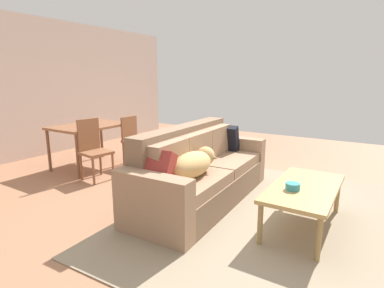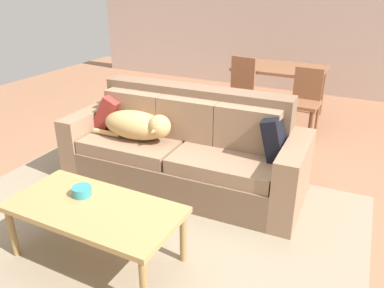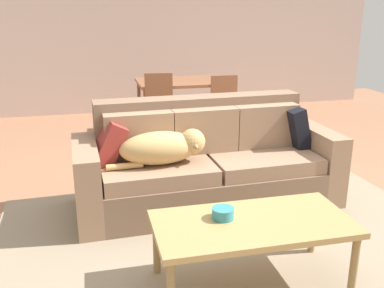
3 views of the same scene
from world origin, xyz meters
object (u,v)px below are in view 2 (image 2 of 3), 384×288
(dog_on_left_cushion, at_px, (138,125))
(bowl_on_coffee_table, at_px, (82,191))
(throw_pillow_by_right_arm, at_px, (276,136))
(dining_chair_near_right, at_px, (304,99))
(dining_table, at_px, (280,72))
(dining_chair_near_left, at_px, (239,89))
(couch, at_px, (185,151))
(coffee_table, at_px, (94,212))
(throw_pillow_by_left_arm, at_px, (112,111))

(dog_on_left_cushion, relative_size, bowl_on_coffee_table, 5.94)
(throw_pillow_by_right_arm, xyz_separation_m, dining_chair_near_right, (-0.10, 1.74, -0.16))
(dining_table, bearing_deg, dining_chair_near_left, -126.63)
(couch, height_order, coffee_table, couch)
(dining_chair_near_right, bearing_deg, dog_on_left_cushion, -118.99)
(coffee_table, distance_m, dining_table, 3.70)
(dining_chair_near_left, bearing_deg, coffee_table, -80.15)
(dining_chair_near_left, height_order, dining_chair_near_right, dining_chair_near_left)
(bowl_on_coffee_table, xyz_separation_m, dining_chair_near_left, (0.09, 3.05, 0.01))
(bowl_on_coffee_table, xyz_separation_m, dining_chair_near_right, (0.98, 3.03, 0.00))
(couch, distance_m, bowl_on_coffee_table, 1.23)
(throw_pillow_by_left_arm, relative_size, dining_chair_near_right, 0.42)
(couch, bearing_deg, bowl_on_coffee_table, -102.46)
(dog_on_left_cushion, relative_size, dining_chair_near_right, 0.96)
(throw_pillow_by_right_arm, distance_m, dining_chair_near_right, 1.75)
(dining_chair_near_left, bearing_deg, dining_table, 61.69)
(dining_chair_near_right, bearing_deg, bowl_on_coffee_table, -106.41)
(dining_table, xyz_separation_m, dining_chair_near_left, (-0.41, -0.56, -0.17))
(throw_pillow_by_right_arm, xyz_separation_m, dining_chair_near_left, (-1.00, 1.76, -0.15))
(dog_on_left_cushion, height_order, dining_table, dog_on_left_cushion)
(dog_on_left_cushion, relative_size, throw_pillow_by_right_arm, 2.14)
(bowl_on_coffee_table, bearing_deg, dining_table, 82.08)
(throw_pillow_by_right_arm, bearing_deg, bowl_on_coffee_table, -130.21)
(bowl_on_coffee_table, distance_m, dining_chair_near_right, 3.18)
(throw_pillow_by_right_arm, bearing_deg, throw_pillow_by_left_arm, -177.93)
(throw_pillow_by_left_arm, xyz_separation_m, dining_chair_near_left, (0.73, 1.82, -0.14))
(throw_pillow_by_left_arm, relative_size, throw_pillow_by_right_arm, 0.94)
(bowl_on_coffee_table, relative_size, dining_table, 0.11)
(bowl_on_coffee_table, xyz_separation_m, dining_table, (0.50, 3.60, 0.18))
(throw_pillow_by_left_arm, height_order, throw_pillow_by_right_arm, throw_pillow_by_right_arm)
(throw_pillow_by_right_arm, bearing_deg, dining_table, 104.15)
(dining_table, bearing_deg, throw_pillow_by_left_arm, -115.74)
(throw_pillow_by_right_arm, relative_size, bowl_on_coffee_table, 2.78)
(dining_table, distance_m, dining_chair_near_right, 0.77)
(couch, relative_size, bowl_on_coffee_table, 16.71)
(coffee_table, distance_m, dining_chair_near_right, 3.21)
(dining_chair_near_left, bearing_deg, couch, -77.55)
(throw_pillow_by_left_arm, bearing_deg, dog_on_left_cushion, -22.26)
(couch, xyz_separation_m, dining_chair_near_left, (-0.13, 1.84, 0.14))
(couch, height_order, throw_pillow_by_right_arm, couch)
(couch, distance_m, coffee_table, 1.29)
(dog_on_left_cushion, bearing_deg, coffee_table, -73.92)
(dog_on_left_cushion, xyz_separation_m, throw_pillow_by_left_arm, (-0.45, 0.19, 0.02))
(couch, distance_m, dining_chair_near_right, 1.98)
(throw_pillow_by_right_arm, xyz_separation_m, bowl_on_coffee_table, (-1.09, -1.28, -0.16))
(throw_pillow_by_left_arm, height_order, dining_chair_near_left, dining_chair_near_left)
(dog_on_left_cushion, height_order, bowl_on_coffee_table, dog_on_left_cushion)
(throw_pillow_by_right_arm, bearing_deg, dining_chair_near_right, 93.32)
(throw_pillow_by_right_arm, distance_m, dining_table, 2.39)
(throw_pillow_by_left_arm, xyz_separation_m, dining_table, (1.15, 2.38, 0.03))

